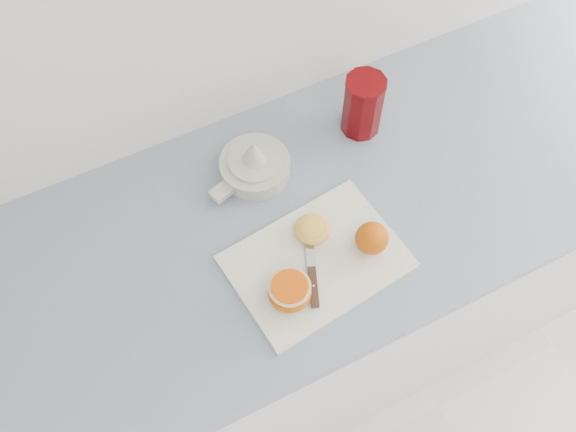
{
  "coord_description": "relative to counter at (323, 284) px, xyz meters",
  "views": [
    {
      "loc": [
        -0.2,
        1.11,
        2.04
      ],
      "look_at": [
        0.08,
        1.67,
        0.96
      ],
      "focal_mm": 40.0,
      "sensor_mm": 36.0,
      "label": 1
    }
  ],
  "objects": [
    {
      "name": "counter",
      "position": [
        0.0,
        0.0,
        0.0
      ],
      "size": [
        2.63,
        0.64,
        0.89
      ],
      "color": "white",
      "rests_on": "ground"
    },
    {
      "name": "cutting_board",
      "position": [
        -0.1,
        -0.12,
        0.45
      ],
      "size": [
        0.36,
        0.27,
        0.01
      ],
      "primitive_type": "cube",
      "rotation": [
        0.0,
        0.0,
        0.11
      ],
      "color": "silver",
      "rests_on": "counter"
    },
    {
      "name": "whole_orange",
      "position": [
        0.01,
        -0.14,
        0.49
      ],
      "size": [
        0.07,
        0.07,
        0.07
      ],
      "color": "#CF5F0D",
      "rests_on": "cutting_board"
    },
    {
      "name": "half_orange",
      "position": [
        -0.19,
        -0.16,
        0.48
      ],
      "size": [
        0.08,
        0.08,
        0.05
      ],
      "color": "#CF5F0D",
      "rests_on": "cutting_board"
    },
    {
      "name": "squeezed_shell",
      "position": [
        -0.08,
        -0.06,
        0.47
      ],
      "size": [
        0.07,
        0.07,
        0.03
      ],
      "color": "#F6B53E",
      "rests_on": "cutting_board"
    },
    {
      "name": "paring_knife",
      "position": [
        -0.13,
        -0.15,
        0.46
      ],
      "size": [
        0.09,
        0.18,
        0.01
      ],
      "color": "#43261B",
      "rests_on": "cutting_board"
    },
    {
      "name": "citrus_juicer",
      "position": [
        -0.12,
        0.14,
        0.47
      ],
      "size": [
        0.19,
        0.15,
        0.1
      ],
      "color": "beige",
      "rests_on": "counter"
    },
    {
      "name": "red_tumbler",
      "position": [
        0.15,
        0.14,
        0.51
      ],
      "size": [
        0.09,
        0.09,
        0.15
      ],
      "color": "#5E0104",
      "rests_on": "counter"
    }
  ]
}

